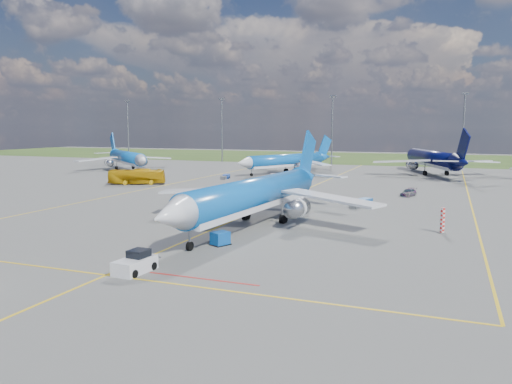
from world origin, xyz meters
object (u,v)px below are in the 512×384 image
(warning_post, at_px, (443,221))
(bg_jet_n, at_px, (432,174))
(baggage_tug_w, at_px, (362,203))
(baggage_tug_c, at_px, (225,177))
(pushback_tug, at_px, (136,263))
(bg_jet_nw, at_px, (127,170))
(uld_container, at_px, (220,238))
(apron_bus, at_px, (137,177))
(service_car_b, at_px, (280,190))
(main_airliner, at_px, (255,225))
(bg_jet_nnw, at_px, (286,173))
(service_car_c, at_px, (408,192))
(service_car_a, at_px, (198,194))

(warning_post, bearing_deg, bg_jet_n, 92.70)
(baggage_tug_w, distance_m, baggage_tug_c, 48.27)
(baggage_tug_w, bearing_deg, bg_jet_n, 100.73)
(pushback_tug, bearing_deg, bg_jet_nw, 129.69)
(bg_jet_n, xyz_separation_m, pushback_tug, (-20.57, -103.61, 0.75))
(uld_container, distance_m, apron_bus, 60.44)
(bg_jet_n, relative_size, service_car_b, 9.94)
(main_airliner, relative_size, apron_bus, 3.65)
(bg_jet_nnw, relative_size, uld_container, 21.46)
(bg_jet_nw, distance_m, baggage_tug_w, 85.84)
(bg_jet_nw, bearing_deg, pushback_tug, -104.06)
(pushback_tug, height_order, service_car_c, pushback_tug)
(bg_jet_nw, relative_size, uld_container, 22.65)
(pushback_tug, relative_size, service_car_c, 1.25)
(baggage_tug_c, bearing_deg, main_airliner, -70.73)
(warning_post, relative_size, apron_bus, 0.25)
(warning_post, distance_m, main_airliner, 22.53)
(bg_jet_nw, bearing_deg, main_airliner, -94.45)
(bg_jet_n, distance_m, service_car_c, 45.78)
(bg_jet_nnw, height_order, apron_bus, bg_jet_nnw)
(service_car_b, relative_size, service_car_c, 1.02)
(uld_container, relative_size, service_car_b, 0.38)
(apron_bus, bearing_deg, bg_jet_n, -76.10)
(bg_jet_nw, relative_size, baggage_tug_c, 8.50)
(service_car_b, bearing_deg, warning_post, -102.09)
(main_airliner, relative_size, service_car_c, 9.86)
(pushback_tug, relative_size, apron_bus, 0.46)
(main_airliner, distance_m, pushback_tug, 22.84)
(bg_jet_nnw, height_order, service_car_b, bg_jet_nnw)
(warning_post, xyz_separation_m, bg_jet_nw, (-86.36, 59.34, -1.50))
(uld_container, height_order, baggage_tug_w, uld_container)
(uld_container, xyz_separation_m, service_car_b, (-7.30, 41.66, -0.07))
(bg_jet_n, xyz_separation_m, apron_bus, (-58.98, -47.56, 1.67))
(uld_container, bearing_deg, service_car_c, 95.64)
(uld_container, xyz_separation_m, service_car_c, (15.56, 46.33, -0.05))
(pushback_tug, xyz_separation_m, service_car_b, (-4.80, 53.23, -0.12))
(bg_jet_n, distance_m, uld_container, 93.79)
(warning_post, bearing_deg, service_car_a, 158.03)
(bg_jet_n, height_order, main_airliner, bg_jet_n)
(bg_jet_nnw, xyz_separation_m, service_car_a, (-0.26, -49.87, 0.62))
(pushback_tug, xyz_separation_m, baggage_tug_w, (12.19, 42.67, -0.20))
(warning_post, bearing_deg, baggage_tug_c, 136.52)
(service_car_b, relative_size, baggage_tug_c, 0.98)
(baggage_tug_w, bearing_deg, service_car_b, 166.69)
(bg_jet_nnw, distance_m, pushback_tug, 94.00)
(main_airliner, bearing_deg, uld_container, -82.45)
(uld_container, bearing_deg, main_airliner, 116.67)
(bg_jet_nw, distance_m, apron_bus, 37.95)
(pushback_tug, relative_size, baggage_tug_c, 1.19)
(pushback_tug, height_order, baggage_tug_c, pushback_tug)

